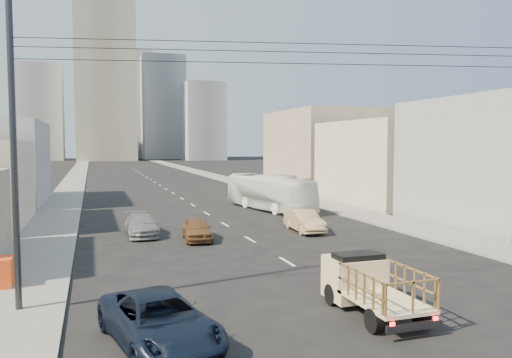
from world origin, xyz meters
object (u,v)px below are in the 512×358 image
navy_pickup (159,321)px  streetlamp_left (16,124)px  city_bus (269,192)px  sedan_grey (141,225)px  sedan_brown (197,229)px  flatbed_pickup (371,282)px  sedan_tan (304,221)px

navy_pickup → streetlamp_left: size_ratio=0.44×
navy_pickup → city_bus: bearing=51.6°
city_bus → sedan_grey: size_ratio=2.42×
streetlamp_left → sedan_brown: bearing=52.5°
streetlamp_left → navy_pickup: bearing=-46.8°
city_bus → sedan_brown: (-8.81, -11.66, -0.89)m
sedan_brown → sedan_grey: (-3.04, 2.59, 0.00)m
flatbed_pickup → sedan_tan: size_ratio=1.02×
flatbed_pickup → city_bus: 26.97m
streetlamp_left → flatbed_pickup: bearing=-18.8°
city_bus → sedan_grey: (-11.85, -9.08, -0.89)m
sedan_tan → streetlamp_left: bearing=-140.7°
sedan_brown → sedan_tan: 7.37m
city_bus → streetlamp_left: (-17.11, -22.48, 4.87)m
streetlamp_left → city_bus: bearing=52.7°
navy_pickup → sedan_tan: 19.63m
sedan_tan → streetlamp_left: streetlamp_left is taller
sedan_grey → streetlamp_left: bearing=-111.6°
city_bus → sedan_brown: bearing=-138.4°
sedan_grey → streetlamp_left: size_ratio=0.39×
flatbed_pickup → sedan_tan: flatbed_pickup is taller
flatbed_pickup → sedan_tan: bearing=74.3°
flatbed_pickup → city_bus: size_ratio=0.39×
flatbed_pickup → streetlamp_left: bearing=161.2°
sedan_brown → sedan_tan: size_ratio=0.91×
navy_pickup → streetlamp_left: (-4.11, 4.39, 5.70)m
city_bus → sedan_tan: 11.10m
sedan_brown → sedan_grey: sedan_grey is taller
flatbed_pickup → sedan_tan: 15.97m
sedan_grey → streetlamp_left: (-5.26, -13.40, 5.76)m
sedan_brown → streetlamp_left: (-8.30, -10.81, 5.77)m
sedan_tan → sedan_grey: 10.54m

